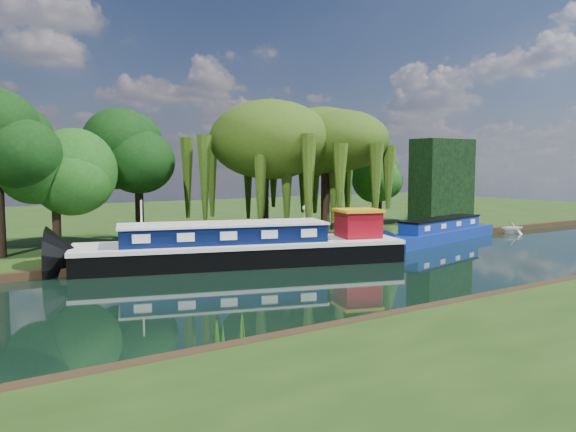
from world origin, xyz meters
TOP-DOWN VIEW (x-y plane):
  - ground at (0.00, 0.00)m, footprint 120.00×120.00m
  - far_bank at (0.00, 34.00)m, footprint 120.00×52.00m
  - dutch_barge at (-6.88, 6.26)m, footprint 20.00×9.92m
  - narrowboat at (10.91, 6.76)m, footprint 13.82×5.26m
  - red_dinghy at (-9.85, 6.69)m, footprint 3.00×2.23m
  - white_cruiser at (20.22, 6.99)m, footprint 2.82×2.57m
  - willow_left at (-0.83, 14.16)m, footprint 8.34×8.34m
  - willow_right at (3.36, 11.83)m, footprint 7.55×7.55m
  - tree_far_left at (-16.27, 12.98)m, footprint 4.67×4.67m
  - tree_far_mid at (-9.80, 16.95)m, footprint 5.32×5.32m
  - tree_far_right at (12.21, 15.31)m, footprint 3.90×3.90m
  - conifer_hedge at (19.00, 14.00)m, footprint 6.00×3.00m
  - lamppost at (0.50, 10.50)m, footprint 0.36×0.36m
  - mooring_posts at (-0.50, 8.40)m, footprint 19.16×0.16m

SIDE VIEW (x-z plane):
  - ground at x=0.00m, z-range 0.00..0.00m
  - red_dinghy at x=-9.85m, z-range -0.30..0.30m
  - white_cruiser at x=20.22m, z-range -0.64..0.64m
  - far_bank at x=0.00m, z-range 0.00..0.45m
  - narrowboat at x=10.91m, z-range -0.29..1.71m
  - mooring_posts at x=-0.50m, z-range 0.45..1.45m
  - dutch_barge at x=-6.88m, z-range -1.04..3.09m
  - lamppost at x=0.50m, z-range 1.14..3.70m
  - conifer_hedge at x=19.00m, z-range 0.45..8.45m
  - tree_far_right at x=12.21m, z-range 1.67..8.05m
  - tree_far_left at x=-16.27m, z-range 1.85..9.37m
  - tree_far_mid at x=-9.80m, z-range 2.10..10.80m
  - willow_right at x=3.36m, z-range 2.56..11.76m
  - willow_left at x=-0.83m, z-range 2.71..12.70m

